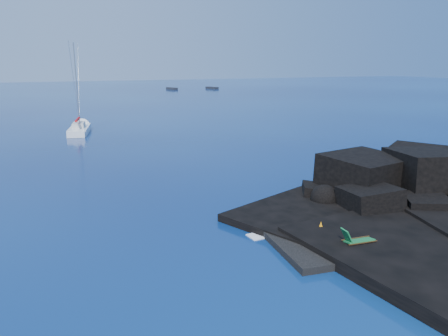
% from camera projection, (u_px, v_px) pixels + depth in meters
% --- Properties ---
extents(ground, '(400.00, 400.00, 0.00)m').
position_uv_depth(ground, '(280.00, 258.00, 20.91)').
color(ground, '#040B3E').
rests_on(ground, ground).
extents(headland, '(24.00, 24.00, 3.60)m').
position_uv_depth(headland, '(429.00, 205.00, 28.55)').
color(headland, black).
rests_on(headland, ground).
extents(beach, '(9.08, 6.86, 0.70)m').
position_uv_depth(beach, '(349.00, 239.00, 23.08)').
color(beach, black).
rests_on(beach, ground).
extents(surf_foam, '(10.00, 8.00, 0.06)m').
position_uv_depth(surf_foam, '(309.00, 212.00, 27.29)').
color(surf_foam, white).
rests_on(surf_foam, ground).
extents(sailboat, '(4.44, 11.26, 11.56)m').
position_uv_depth(sailboat, '(80.00, 133.00, 57.34)').
color(sailboat, white).
rests_on(sailboat, ground).
extents(deck_chair, '(1.70, 0.85, 1.13)m').
position_uv_depth(deck_chair, '(360.00, 236.00, 21.12)').
color(deck_chair, '#176B35').
rests_on(deck_chair, beach).
extents(towel, '(1.88, 0.99, 0.05)m').
position_uv_depth(towel, '(314.00, 238.00, 22.23)').
color(towel, white).
rests_on(towel, beach).
extents(sunbather, '(1.68, 0.52, 0.22)m').
position_uv_depth(sunbather, '(314.00, 236.00, 22.20)').
color(sunbather, tan).
rests_on(sunbather, towel).
extents(marker_cone, '(0.45, 0.45, 0.55)m').
position_uv_depth(marker_cone, '(321.00, 226.00, 23.17)').
color(marker_cone, orange).
rests_on(marker_cone, beach).
extents(distant_boat_a, '(2.78, 5.36, 0.68)m').
position_uv_depth(distant_boat_a, '(172.00, 90.00, 144.14)').
color(distant_boat_a, '#232328').
rests_on(distant_boat_a, ground).
extents(distant_boat_b, '(3.07, 5.40, 0.69)m').
position_uv_depth(distant_boat_b, '(212.00, 89.00, 147.68)').
color(distant_boat_b, black).
rests_on(distant_boat_b, ground).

